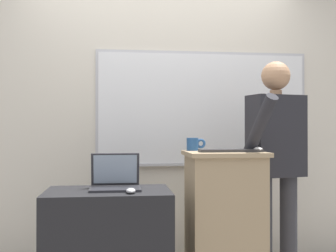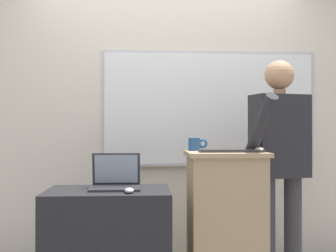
# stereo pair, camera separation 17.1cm
# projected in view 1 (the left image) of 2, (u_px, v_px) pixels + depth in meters

# --- Properties ---
(back_wall) EXTENTS (6.40, 0.17, 2.98)m
(back_wall) POSITION_uv_depth(u_px,v_px,m) (159.00, 94.00, 3.84)
(back_wall) COLOR beige
(back_wall) RESTS_ON ground_plane
(lectern_podium) EXTENTS (0.55, 0.47, 1.01)m
(lectern_podium) POSITION_uv_depth(u_px,v_px,m) (224.00, 223.00, 2.97)
(lectern_podium) COLOR tan
(lectern_podium) RESTS_ON ground_plane
(side_desk) EXTENTS (0.84, 0.54, 0.76)m
(side_desk) POSITION_uv_depth(u_px,v_px,m) (108.00, 246.00, 2.83)
(side_desk) COLOR black
(side_desk) RESTS_ON ground_plane
(person_presenter) EXTENTS (0.58, 0.60, 1.68)m
(person_presenter) POSITION_uv_depth(u_px,v_px,m) (276.00, 155.00, 3.16)
(person_presenter) COLOR #333338
(person_presenter) RESTS_ON ground_plane
(laptop) EXTENTS (0.34, 0.27, 0.24)m
(laptop) POSITION_uv_depth(u_px,v_px,m) (115.00, 179.00, 2.89)
(laptop) COLOR #28282D
(laptop) RESTS_ON side_desk
(wireless_keyboard) EXTENTS (0.44, 0.11, 0.02)m
(wireless_keyboard) POSITION_uv_depth(u_px,v_px,m) (231.00, 151.00, 2.92)
(wireless_keyboard) COLOR #2D2D30
(wireless_keyboard) RESTS_ON lectern_podium
(computer_mouse_by_laptop) EXTENTS (0.06, 0.10, 0.03)m
(computer_mouse_by_laptop) POSITION_uv_depth(u_px,v_px,m) (131.00, 191.00, 2.69)
(computer_mouse_by_laptop) COLOR #BCBCC1
(computer_mouse_by_laptop) RESTS_ON side_desk
(computer_mouse_by_keyboard) EXTENTS (0.06, 0.10, 0.03)m
(computer_mouse_by_keyboard) POSITION_uv_depth(u_px,v_px,m) (258.00, 149.00, 2.93)
(computer_mouse_by_keyboard) COLOR silver
(computer_mouse_by_keyboard) RESTS_ON lectern_podium
(coffee_mug) EXTENTS (0.14, 0.09, 0.09)m
(coffee_mug) POSITION_uv_depth(u_px,v_px,m) (193.00, 144.00, 3.11)
(coffee_mug) COLOR #234C84
(coffee_mug) RESTS_ON lectern_podium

